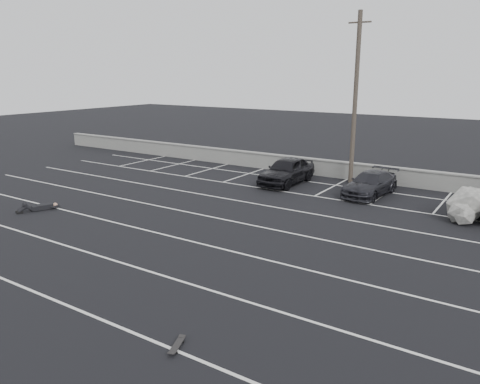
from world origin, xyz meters
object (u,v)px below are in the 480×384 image
Objects in this scene: utility_pole at (355,99)px; skateboard at (177,345)px; car_right at (370,184)px; person at (44,204)px; car_left at (287,171)px.

skateboard is (2.75, -19.10, -4.88)m from utility_pole.
person is (-12.30, -11.29, -0.39)m from car_right.
utility_pole is at bearing 38.19° from car_left.
person is at bearing -122.99° from car_left.
car_right is 16.70m from person.
car_right is 16.79m from skateboard.
utility_pole reaches higher than car_right.
skateboard is at bearing -70.78° from car_left.
car_right is at bearing -50.16° from utility_pole.
utility_pole is 3.77× the size of person.
car_right is 5.28m from utility_pole.
car_right is 0.44× the size of utility_pole.
person is at bearing -131.99° from car_right.
utility_pole is (-1.95, 2.34, 4.32)m from car_right.
utility_pole is at bearing 135.31° from car_right.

